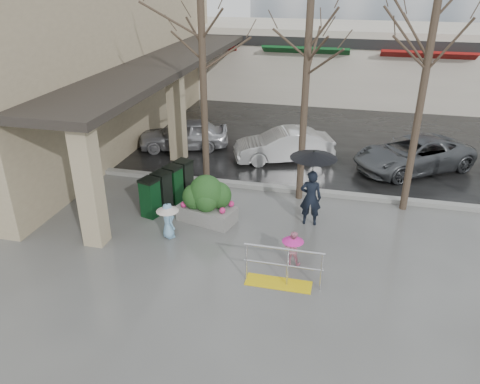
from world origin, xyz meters
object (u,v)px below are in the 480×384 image
at_px(news_boxes, 168,187).
at_px(car_b, 284,145).
at_px(tree_west, 202,35).
at_px(tree_mideast, 429,51).
at_px(woman, 312,180).
at_px(car_a, 184,134).
at_px(car_c, 413,154).
at_px(tree_midwest, 309,33).
at_px(planter, 207,200).
at_px(child_blue, 168,217).
at_px(child_pink, 293,245).
at_px(handrail, 281,271).

relative_size(news_boxes, car_b, 0.59).
distance_m(tree_west, news_boxes, 4.78).
xyz_separation_m(tree_mideast, woman, (-2.80, -1.67, -3.44)).
bearing_deg(car_a, woman, 30.71).
bearing_deg(car_a, car_c, 71.52).
relative_size(tree_midwest, woman, 3.01).
bearing_deg(tree_west, car_a, 120.54).
relative_size(planter, news_boxes, 0.82).
relative_size(tree_mideast, child_blue, 6.16).
height_order(planter, car_a, planter).
xyz_separation_m(tree_west, car_c, (7.02, 3.37, -4.45)).
relative_size(child_pink, child_blue, 0.89).
distance_m(news_boxes, car_b, 5.55).
bearing_deg(car_a, child_pink, 19.71).
distance_m(child_pink, planter, 3.26).
xyz_separation_m(car_a, car_b, (4.28, -0.38, 0.00)).
bearing_deg(handrail, tree_midwest, 91.91).
height_order(woman, car_a, woman).
bearing_deg(child_blue, car_b, -64.49).
xyz_separation_m(planter, car_b, (1.47, 5.38, -0.07)).
height_order(tree_mideast, planter, tree_mideast).
height_order(planter, car_c, planter).
distance_m(handrail, child_pink, 0.95).
xyz_separation_m(child_blue, car_a, (-2.04, 6.93, -0.01)).
relative_size(handrail, car_a, 0.51).
bearing_deg(handrail, child_blue, 157.31).
relative_size(tree_west, child_pink, 7.25).
distance_m(tree_west, tree_midwest, 3.20).
height_order(child_pink, car_c, car_c).
bearing_deg(child_pink, car_a, -49.64).
bearing_deg(car_c, child_blue, -80.83).
xyz_separation_m(tree_midwest, woman, (0.50, -1.67, -3.81)).
bearing_deg(tree_west, woman, -24.23).
distance_m(car_a, car_c, 9.13).
bearing_deg(child_blue, tree_west, -46.78).
relative_size(tree_mideast, woman, 2.79).
height_order(tree_midwest, car_a, tree_midwest).
xyz_separation_m(tree_midwest, planter, (-2.49, -2.20, -4.53)).
relative_size(tree_midwest, news_boxes, 3.11).
distance_m(tree_mideast, car_c, 5.44).
distance_m(tree_midwest, child_blue, 6.57).
relative_size(tree_west, car_a, 1.84).
bearing_deg(tree_mideast, car_c, 81.23).
bearing_deg(car_b, handrail, -12.80).
bearing_deg(car_a, tree_midwest, 38.82).
height_order(tree_west, tree_midwest, tree_midwest).
bearing_deg(woman, tree_mideast, -152.44).
bearing_deg(planter, car_b, 74.76).
relative_size(child_blue, planter, 0.57).
bearing_deg(car_c, car_a, -125.59).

